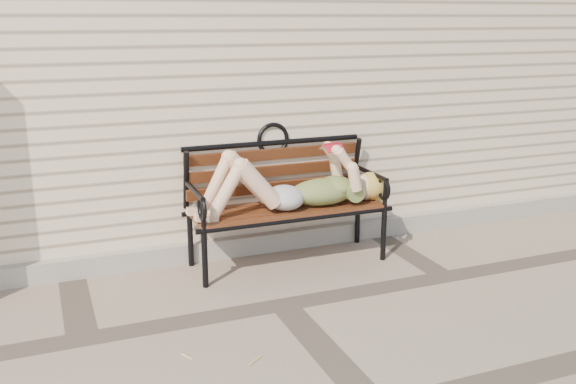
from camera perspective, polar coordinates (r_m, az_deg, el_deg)
name	(u,v)px	position (r m, az deg, el deg)	size (l,w,h in m)	color
ground	(284,305)	(4.23, -0.40, -9.98)	(80.00, 80.00, 0.00)	gray
house_wall	(175,48)	(6.71, -9.99, 12.49)	(8.00, 4.00, 3.00)	beige
foundation_strip	(239,246)	(5.05, -4.42, -4.80)	(8.00, 0.10, 0.15)	gray
garden_bench	(283,186)	(4.82, -0.42, 0.52)	(1.59, 0.63, 1.03)	black
reading_woman	(291,186)	(4.70, 0.28, 0.57)	(1.50, 0.34, 0.47)	#092E45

